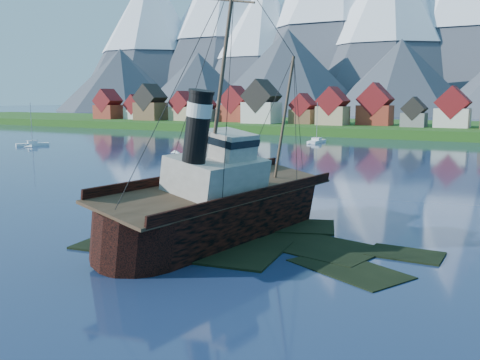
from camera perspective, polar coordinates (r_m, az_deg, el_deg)
The scene contains 9 objects.
ground at distance 48.31m, azimuth -1.88°, elevation -6.97°, with size 1400.00×1400.00×0.00m, color #1B2B4C.
shoal at distance 49.36m, azimuth 1.21°, elevation -7.04°, with size 31.71×21.24×1.14m.
shore_bank at distance 211.55m, azimuth 22.74°, elevation 4.59°, with size 600.00×80.00×3.20m, color #224814.
seawall at distance 173.94m, azimuth 21.26°, elevation 3.90°, with size 600.00×2.50×2.00m, color #3F3D38.
town at distance 200.33m, azimuth 12.77°, elevation 7.43°, with size 250.96×16.69×17.30m.
tugboat_wreck at distance 52.02m, azimuth -1.27°, elevation -2.24°, with size 7.39×31.83×25.23m.
sailboat_b at distance 156.63m, azimuth -21.26°, elevation 3.52°, with size 6.32×8.25×12.23m.
sailboat_c at distance 126.42m, azimuth -4.59°, elevation 2.96°, with size 9.32×7.05×12.25m.
sailboat_f at distance 157.92m, azimuth 8.16°, elevation 4.06°, with size 3.05×10.29×12.25m.
Camera 1 is at (24.07, -39.77, 13.15)m, focal length 40.00 mm.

